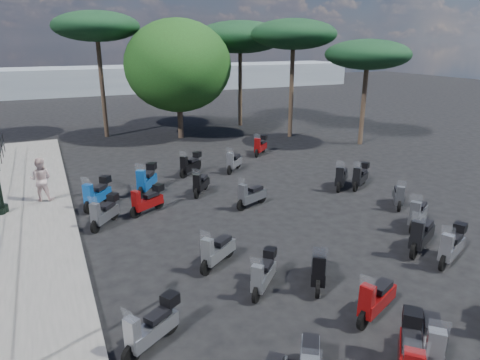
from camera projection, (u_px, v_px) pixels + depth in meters
name	position (u px, v px, depth m)	size (l,w,h in m)	color
ground	(256.00, 244.00, 13.40)	(120.00, 120.00, 0.00)	black
sidewalk	(28.00, 241.00, 13.39)	(3.00, 30.00, 0.15)	#64625F
pedestrian_far	(41.00, 179.00, 16.41)	(0.83, 0.64, 1.70)	beige
scooter_1	(152.00, 328.00, 8.74)	(1.42, 0.99, 1.27)	black
scooter_2	(217.00, 251.00, 11.94)	(1.41, 1.04, 1.31)	black
scooter_3	(105.00, 213.00, 14.57)	(1.16, 1.32, 1.28)	black
scooter_4	(147.00, 201.00, 15.66)	(1.45, 0.94, 1.27)	black
scooter_5	(97.00, 194.00, 16.20)	(1.24, 1.47, 1.40)	black
scooter_6	(410.00, 358.00, 7.79)	(1.44, 1.45, 1.48)	black
scooter_8	(263.00, 274.00, 10.78)	(1.19, 1.17, 1.21)	black
scooter_9	(147.00, 180.00, 17.70)	(1.18, 1.64, 1.48)	black
scooter_10	(201.00, 184.00, 17.60)	(1.06, 1.28, 1.25)	black
scooter_11	(432.00, 341.00, 8.35)	(1.27, 1.30, 1.36)	black
scooter_12	(319.00, 268.00, 11.02)	(1.10, 1.46, 1.37)	black
scooter_13	(376.00, 300.00, 9.70)	(1.58, 0.84, 1.33)	black
scooter_14	(251.00, 196.00, 16.25)	(1.53, 0.81, 1.29)	black
scooter_15	(191.00, 165.00, 20.15)	(1.38, 1.12, 1.30)	black
scooter_18	(421.00, 236.00, 12.80)	(1.68, 1.02, 1.46)	black
scooter_19	(341.00, 178.00, 18.29)	(1.31, 1.27, 1.37)	black
scooter_20	(234.00, 162.00, 20.69)	(1.22, 1.25, 1.31)	black
scooter_22	(452.00, 246.00, 12.14)	(1.59, 0.89, 1.34)	black
scooter_23	(417.00, 214.00, 14.44)	(1.54, 1.02, 1.38)	black
scooter_24	(398.00, 196.00, 16.28)	(1.04, 1.24, 1.21)	black
scooter_25	(360.00, 177.00, 18.39)	(1.45, 1.06, 1.31)	black
scooter_26	(260.00, 146.00, 23.72)	(1.30, 1.28, 1.32)	black
broadleaf_tree	(178.00, 66.00, 26.63)	(6.69, 6.69, 7.41)	#38281E
pine_0	(240.00, 37.00, 30.22)	(6.44, 6.44, 7.44)	#38281E
pine_1	(293.00, 35.00, 26.41)	(5.35, 5.35, 7.38)	#38281E
pine_2	(96.00, 27.00, 26.25)	(5.30, 5.30, 7.84)	#38281E
pine_3	(368.00, 55.00, 24.71)	(4.93, 4.93, 6.17)	#38281E
distant_hills	(90.00, 80.00, 51.81)	(70.00, 8.00, 3.00)	gray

